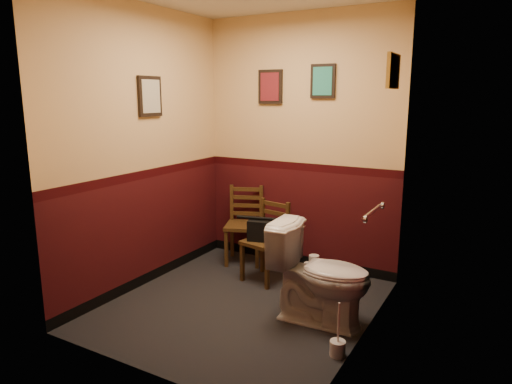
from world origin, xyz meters
TOP-DOWN VIEW (x-y plane):
  - floor at (0.00, 0.00)m, footprint 2.20×2.40m
  - wall_back at (0.00, 1.20)m, footprint 2.20×0.00m
  - wall_front at (0.00, -1.20)m, footprint 2.20×0.00m
  - wall_left at (-1.10, 0.00)m, footprint 0.00×2.40m
  - wall_right at (1.10, 0.00)m, footprint 0.00×2.40m
  - grab_bar at (1.07, 0.25)m, footprint 0.05×0.56m
  - framed_print_back_a at (-0.35, 1.18)m, footprint 0.28×0.04m
  - framed_print_back_b at (0.25, 1.18)m, footprint 0.26×0.04m
  - framed_print_left at (-1.08, 0.10)m, footprint 0.04×0.30m
  - framed_print_right at (1.08, 0.60)m, footprint 0.04×0.34m
  - toilet at (0.72, 0.06)m, footprint 0.86×0.51m
  - toilet_brush at (1.03, -0.36)m, footprint 0.12×0.12m
  - chair_left at (-0.56, 0.99)m, footprint 0.52×0.52m
  - chair_right at (-0.09, 0.64)m, footprint 0.44×0.44m
  - handbag at (-0.10, 0.61)m, footprint 0.36×0.24m
  - tp_stack at (0.27, 1.03)m, footprint 0.23×0.12m

SIDE VIEW (x-z plane):
  - floor at x=0.00m, z-range 0.00..0.00m
  - toilet_brush at x=1.03m, z-range -0.14..0.27m
  - tp_stack at x=0.27m, z-range -0.02..0.18m
  - chair_right at x=-0.09m, z-range 0.00..0.81m
  - toilet at x=0.72m, z-range 0.00..0.82m
  - chair_left at x=-0.56m, z-range 0.00..0.86m
  - handbag at x=-0.10m, z-range 0.41..0.65m
  - grab_bar at x=1.07m, z-range 0.92..0.98m
  - wall_back at x=0.00m, z-range 0.00..2.70m
  - wall_front at x=0.00m, z-range 0.00..2.70m
  - wall_left at x=-1.10m, z-range 0.00..2.70m
  - wall_right at x=1.10m, z-range 0.00..2.70m
  - framed_print_left at x=-1.08m, z-range 1.66..2.04m
  - framed_print_back_a at x=-0.35m, z-range 1.77..2.13m
  - framed_print_back_b at x=0.25m, z-range 1.83..2.17m
  - framed_print_right at x=1.08m, z-range 1.91..2.19m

